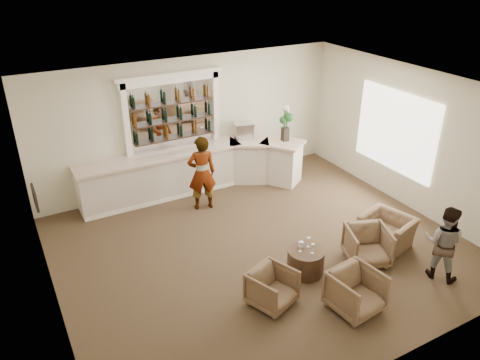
# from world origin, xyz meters

# --- Properties ---
(ground) EXTENTS (8.00, 8.00, 0.00)m
(ground) POSITION_xyz_m (0.00, 0.00, 0.00)
(ground) COLOR brown
(ground) RESTS_ON ground
(room_shell) EXTENTS (8.04, 7.02, 3.32)m
(room_shell) POSITION_xyz_m (0.16, 0.71, 2.34)
(room_shell) COLOR beige
(room_shell) RESTS_ON ground
(bar_counter) EXTENTS (5.72, 1.80, 1.14)m
(bar_counter) POSITION_xyz_m (-0.16, 3.00, 0.57)
(bar_counter) COLOR silver
(bar_counter) RESTS_ON ground
(back_bar_alcove) EXTENTS (2.64, 0.25, 3.00)m
(back_bar_alcove) POSITION_xyz_m (-0.50, 3.41, 2.03)
(back_bar_alcove) COLOR white
(back_bar_alcove) RESTS_ON ground
(cocktail_table) EXTENTS (0.70, 0.70, 0.50)m
(cocktail_table) POSITION_xyz_m (0.31, -1.10, 0.25)
(cocktail_table) COLOR #442D1D
(cocktail_table) RESTS_ON ground
(sommelier) EXTENTS (0.74, 0.57, 1.81)m
(sommelier) POSITION_xyz_m (-0.35, 2.13, 0.91)
(sommelier) COLOR gray
(sommelier) RESTS_ON ground
(guest) EXTENTS (0.83, 0.90, 1.48)m
(guest) POSITION_xyz_m (2.45, -2.39, 0.74)
(guest) COLOR gray
(guest) RESTS_ON ground
(armchair_left) EXTENTS (0.93, 0.94, 0.67)m
(armchair_left) POSITION_xyz_m (-0.72, -1.54, 0.33)
(armchair_left) COLOR brown
(armchair_left) RESTS_ON ground
(armchair_center) EXTENTS (0.89, 0.91, 0.75)m
(armchair_center) POSITION_xyz_m (0.44, -2.34, 0.37)
(armchair_center) COLOR brown
(armchair_center) RESTS_ON ground
(armchair_right) EXTENTS (1.02, 1.04, 0.73)m
(armchair_right) POSITION_xyz_m (1.58, -1.39, 0.37)
(armchair_right) COLOR brown
(armchair_right) RESTS_ON ground
(armchair_far) EXTENTS (1.10, 1.18, 0.64)m
(armchair_far) POSITION_xyz_m (2.36, -1.12, 0.32)
(armchair_far) COLOR brown
(armchair_far) RESTS_ON ground
(espresso_machine) EXTENTS (0.55, 0.50, 0.42)m
(espresso_machine) POSITION_xyz_m (1.28, 3.09, 1.35)
(espresso_machine) COLOR silver
(espresso_machine) RESTS_ON bar_counter
(flower_vase) EXTENTS (0.25, 0.25, 0.94)m
(flower_vase) POSITION_xyz_m (2.14, 2.43, 1.67)
(flower_vase) COLOR black
(flower_vase) RESTS_ON bar_counter
(wine_glass_bar_left) EXTENTS (0.07, 0.07, 0.21)m
(wine_glass_bar_left) POSITION_xyz_m (-0.55, 2.97, 1.25)
(wine_glass_bar_left) COLOR white
(wine_glass_bar_left) RESTS_ON bar_counter
(wine_glass_bar_right) EXTENTS (0.07, 0.07, 0.21)m
(wine_glass_bar_right) POSITION_xyz_m (0.45, 3.09, 1.25)
(wine_glass_bar_right) COLOR white
(wine_glass_bar_right) RESTS_ON bar_counter
(wine_glass_tbl_a) EXTENTS (0.07, 0.07, 0.21)m
(wine_glass_tbl_a) POSITION_xyz_m (0.19, -1.07, 0.60)
(wine_glass_tbl_a) COLOR white
(wine_glass_tbl_a) RESTS_ON cocktail_table
(wine_glass_tbl_b) EXTENTS (0.07, 0.07, 0.21)m
(wine_glass_tbl_b) POSITION_xyz_m (0.41, -1.02, 0.60)
(wine_glass_tbl_b) COLOR white
(wine_glass_tbl_b) RESTS_ON cocktail_table
(wine_glass_tbl_c) EXTENTS (0.07, 0.07, 0.21)m
(wine_glass_tbl_c) POSITION_xyz_m (0.35, -1.23, 0.60)
(wine_glass_tbl_c) COLOR white
(wine_glass_tbl_c) RESTS_ON cocktail_table
(napkin_holder) EXTENTS (0.08, 0.08, 0.12)m
(napkin_holder) POSITION_xyz_m (0.29, -0.96, 0.56)
(napkin_holder) COLOR white
(napkin_holder) RESTS_ON cocktail_table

